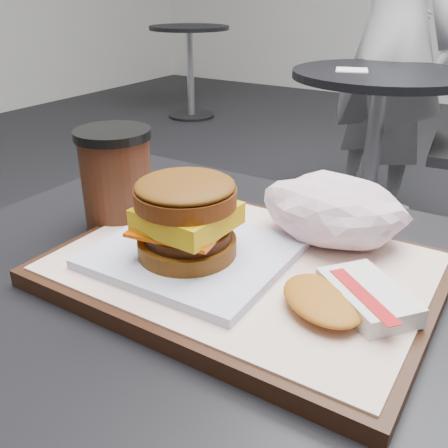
% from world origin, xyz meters
% --- Properties ---
extents(customer_table, '(0.80, 0.60, 0.77)m').
position_xyz_m(customer_table, '(0.00, 0.00, 0.58)').
color(customer_table, '#A5A5AA').
rests_on(customer_table, ground).
extents(serving_tray, '(0.38, 0.28, 0.02)m').
position_xyz_m(serving_tray, '(-0.03, 0.03, 0.78)').
color(serving_tray, black).
rests_on(serving_tray, customer_table).
extents(breakfast_sandwich, '(0.19, 0.17, 0.09)m').
position_xyz_m(breakfast_sandwich, '(-0.08, -0.00, 0.83)').
color(breakfast_sandwich, white).
rests_on(breakfast_sandwich, serving_tray).
extents(hash_brown, '(0.14, 0.13, 0.02)m').
position_xyz_m(hash_brown, '(0.09, 0.00, 0.80)').
color(hash_brown, silver).
rests_on(hash_brown, serving_tray).
extents(crumpled_wrapper, '(0.16, 0.12, 0.07)m').
position_xyz_m(crumpled_wrapper, '(0.03, 0.12, 0.82)').
color(crumpled_wrapper, white).
rests_on(crumpled_wrapper, serving_tray).
extents(coffee_cup, '(0.09, 0.09, 0.13)m').
position_xyz_m(coffee_cup, '(-0.22, 0.05, 0.84)').
color(coffee_cup, '#3C1B0E').
rests_on(coffee_cup, customer_table).
extents(neighbor_table, '(0.70, 0.70, 0.75)m').
position_xyz_m(neighbor_table, '(-0.35, 1.65, 0.55)').
color(neighbor_table, black).
rests_on(neighbor_table, ground).
extents(napkin, '(0.15, 0.15, 0.00)m').
position_xyz_m(napkin, '(-0.46, 1.59, 0.75)').
color(napkin, white).
rests_on(napkin, neighbor_table).
extents(patron, '(0.73, 0.62, 1.69)m').
position_xyz_m(patron, '(-0.44, 2.08, 0.84)').
color(patron, silver).
rests_on(patron, ground).
extents(bg_table_mid, '(0.66, 0.66, 0.75)m').
position_xyz_m(bg_table_mid, '(-2.40, 3.20, 0.56)').
color(bg_table_mid, black).
rests_on(bg_table_mid, ground).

